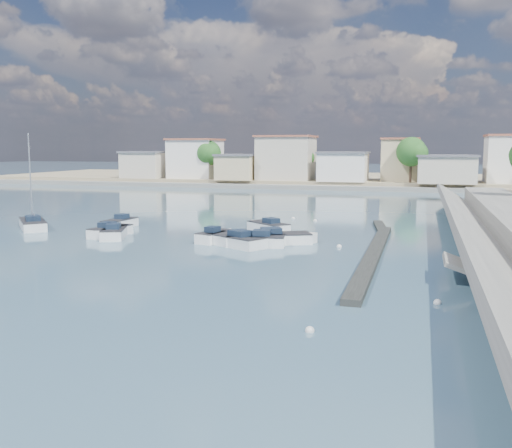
% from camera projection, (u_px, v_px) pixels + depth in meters
% --- Properties ---
extents(ground, '(400.00, 400.00, 0.00)m').
position_uv_depth(ground, '(336.00, 209.00, 69.78)').
color(ground, '#345268').
rests_on(ground, ground).
extents(breakwater, '(2.00, 31.02, 0.35)m').
position_uv_depth(breakwater, '(375.00, 248.00, 41.86)').
color(breakwater, black).
rests_on(breakwater, ground).
extents(far_shore_land, '(160.00, 40.00, 1.40)m').
position_uv_depth(far_shore_land, '(372.00, 180.00, 119.16)').
color(far_shore_land, gray).
rests_on(far_shore_land, ground).
extents(far_shore_quay, '(160.00, 2.50, 0.80)m').
position_uv_depth(far_shore_quay, '(362.00, 189.00, 99.22)').
color(far_shore_quay, slate).
rests_on(far_shore_quay, ground).
extents(far_town, '(113.01, 12.80, 8.35)m').
position_uv_depth(far_town, '(427.00, 162.00, 101.27)').
color(far_town, beige).
rests_on(far_town, far_shore_land).
extents(shore_trees, '(74.56, 38.32, 7.92)m').
position_uv_depth(shore_trees, '(412.00, 155.00, 93.38)').
color(shore_trees, '#38281E').
rests_on(shore_trees, ground).
extents(motorboat_a, '(3.23, 4.90, 1.48)m').
position_uv_depth(motorboat_a, '(115.00, 233.00, 47.76)').
color(motorboat_a, white).
rests_on(motorboat_a, ground).
extents(motorboat_b, '(2.35, 4.10, 1.48)m').
position_uv_depth(motorboat_b, '(217.00, 237.00, 45.72)').
color(motorboat_b, white).
rests_on(motorboat_b, ground).
extents(motorboat_c, '(5.51, 4.28, 1.48)m').
position_uv_depth(motorboat_c, '(233.00, 241.00, 43.76)').
color(motorboat_c, white).
rests_on(motorboat_c, ground).
extents(motorboat_d, '(5.01, 2.52, 1.48)m').
position_uv_depth(motorboat_d, '(253.00, 241.00, 43.42)').
color(motorboat_d, white).
rests_on(motorboat_d, ground).
extents(motorboat_e, '(2.22, 4.81, 1.48)m').
position_uv_depth(motorboat_e, '(112.00, 232.00, 48.54)').
color(motorboat_e, white).
rests_on(motorboat_e, ground).
extents(motorboat_f, '(4.46, 4.09, 1.48)m').
position_uv_depth(motorboat_f, '(267.00, 227.00, 51.19)').
color(motorboat_f, white).
rests_on(motorboat_f, ground).
extents(motorboat_g, '(1.88, 4.62, 1.48)m').
position_uv_depth(motorboat_g, '(118.00, 224.00, 53.21)').
color(motorboat_g, white).
rests_on(motorboat_g, ground).
extents(motorboat_h, '(5.68, 4.02, 1.48)m').
position_uv_depth(motorboat_h, '(281.00, 239.00, 44.69)').
color(motorboat_h, white).
rests_on(motorboat_h, ground).
extents(sailboat, '(5.46, 5.73, 9.00)m').
position_uv_depth(sailboat, '(32.00, 224.00, 53.13)').
color(sailboat, white).
rests_on(sailboat, ground).
extents(mooring_buoys, '(14.21, 36.35, 0.39)m').
position_uv_depth(mooring_buoys, '(340.00, 245.00, 43.56)').
color(mooring_buoys, white).
rests_on(mooring_buoys, ground).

